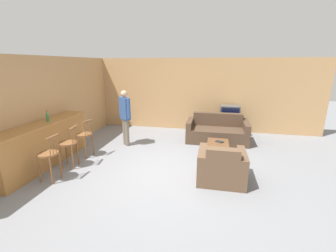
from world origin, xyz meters
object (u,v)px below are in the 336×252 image
at_px(tv, 230,112).
at_px(couch_far, 217,132).
at_px(armchair_near, 221,167).
at_px(coffee_table, 218,146).
at_px(tv_unit, 229,126).
at_px(bar_chair_mid, 69,146).
at_px(person_by_window, 125,115).
at_px(book_on_table, 220,142).
at_px(bottle, 47,116).
at_px(bar_chair_near, 49,157).
at_px(bar_chair_far, 85,137).

bearing_deg(tv, couch_far, -115.96).
bearing_deg(armchair_near, coffee_table, 92.81).
bearing_deg(tv_unit, coffee_table, -100.30).
bearing_deg(bar_chair_mid, armchair_near, 0.57).
distance_m(tv, person_by_window, 3.58).
height_order(tv_unit, book_on_table, tv_unit).
distance_m(armchair_near, tv, 3.47).
height_order(coffee_table, tv_unit, tv_unit).
xyz_separation_m(bottle, book_on_table, (4.11, 1.30, -0.80)).
relative_size(bar_chair_near, person_by_window, 0.60).
bearing_deg(bottle, coffee_table, 15.77).
relative_size(bar_chair_far, person_by_window, 0.60).
height_order(bar_chair_far, couch_far, bar_chair_far).
xyz_separation_m(bar_chair_near, coffee_table, (3.46, 1.97, -0.22)).
bearing_deg(coffee_table, tv_unit, 79.70).
distance_m(couch_far, person_by_window, 2.93).
bearing_deg(bar_chair_near, armchair_near, 11.30).
distance_m(bar_chair_mid, bottle, 0.89).
distance_m(couch_far, armchair_near, 2.58).
height_order(bar_chair_far, armchair_near, bar_chair_far).
bearing_deg(couch_far, coffee_table, -89.15).
relative_size(bar_chair_mid, tv_unit, 0.86).
height_order(armchair_near, tv_unit, armchair_near).
xyz_separation_m(bar_chair_mid, bottle, (-0.60, 0.15, 0.64)).
relative_size(coffee_table, tv, 1.45).
bearing_deg(couch_far, bar_chair_mid, -142.85).
distance_m(bar_chair_far, person_by_window, 1.32).
bearing_deg(book_on_table, tv, 80.09).
distance_m(armchair_near, book_on_table, 1.42).
xyz_separation_m(armchair_near, tv, (0.33, 3.42, 0.47)).
bearing_deg(bottle, book_on_table, 17.53).
bearing_deg(tv_unit, bottle, -143.48).
height_order(bar_chair_mid, bar_chair_far, same).
relative_size(bar_chair_mid, coffee_table, 1.06).
relative_size(bar_chair_mid, bar_chair_far, 1.00).
xyz_separation_m(armchair_near, bottle, (-4.13, 0.12, 0.87)).
relative_size(couch_far, coffee_table, 1.99).
bearing_deg(bar_chair_near, bottle, 126.21).
relative_size(bottle, person_by_window, 0.16).
bearing_deg(tv_unit, armchair_near, -95.50).
bearing_deg(person_by_window, tv, 29.65).
bearing_deg(book_on_table, couch_far, 93.04).
distance_m(couch_far, coffee_table, 1.31).
bearing_deg(armchair_near, bottle, 178.34).
distance_m(bar_chair_far, couch_far, 3.96).
distance_m(bar_chair_mid, tv, 5.18).
relative_size(couch_far, person_by_window, 1.13).
relative_size(bar_chair_near, coffee_table, 1.06).
relative_size(bar_chair_near, book_on_table, 4.26).
xyz_separation_m(bar_chair_near, book_on_table, (3.51, 2.12, -0.15)).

